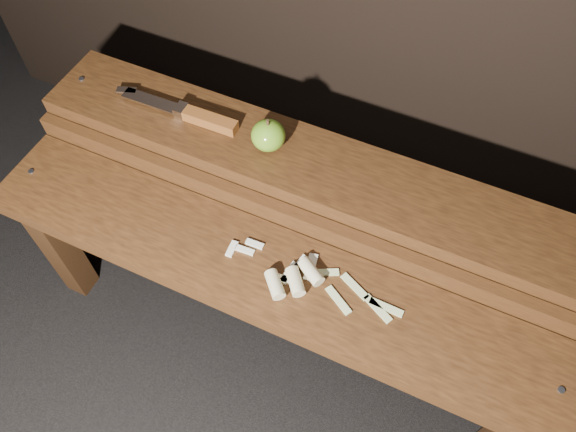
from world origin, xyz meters
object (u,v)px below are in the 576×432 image
at_px(bench_front_tier, 263,288).
at_px(knife, 195,115).
at_px(bench_rear_tier, 309,188).
at_px(apple, 268,135).

xyz_separation_m(bench_front_tier, knife, (-0.27, 0.23, 0.16)).
relative_size(bench_front_tier, knife, 4.09).
xyz_separation_m(bench_rear_tier, apple, (-0.09, 0.00, 0.12)).
height_order(bench_front_tier, apple, apple).
bearing_deg(bench_front_tier, apple, 112.19).
relative_size(bench_rear_tier, apple, 16.02).
xyz_separation_m(bench_rear_tier, knife, (-0.27, 0.01, 0.10)).
relative_size(bench_rear_tier, knife, 4.09).
bearing_deg(bench_front_tier, knife, 139.00).
height_order(bench_rear_tier, apple, apple).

